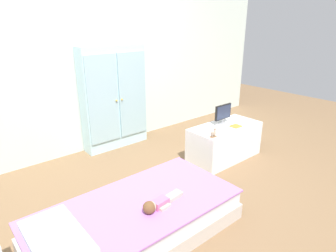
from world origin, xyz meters
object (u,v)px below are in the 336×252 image
bed (137,220)px  wardrobe (114,98)px  doll (156,204)px  book_orange (236,126)px  tv_stand (224,142)px  rocking_horse_toy (214,133)px  tv_monitor (223,113)px

bed → wardrobe: 1.91m
doll → book_orange: 1.67m
bed → book_orange: 1.75m
tv_stand → book_orange: 0.25m
rocking_horse_toy → book_orange: size_ratio=0.86×
tv_monitor → rocking_horse_toy: 0.48m
wardrobe → tv_monitor: wardrobe is taller
rocking_horse_toy → book_orange: bearing=6.2°
tv_monitor → tv_stand: bearing=-111.2°
tv_monitor → book_orange: tv_monitor is taller
tv_monitor → book_orange: (0.04, -0.17, -0.13)m
wardrobe → tv_monitor: bearing=-52.6°
tv_monitor → book_orange: bearing=-76.8°
wardrobe → tv_stand: size_ratio=1.45×
doll → wardrobe: size_ratio=0.29×
bed → wardrobe: wardrobe is taller
rocking_horse_toy → tv_monitor: bearing=28.2°
doll → tv_stand: bearing=21.2°
wardrobe → book_orange: bearing=-55.2°
doll → tv_monitor: size_ratio=1.48×
tv_stand → tv_monitor: (0.03, 0.07, 0.35)m
bed → doll: doll is taller
book_orange → tv_stand: bearing=125.2°
doll → wardrobe: bearing=68.7°
bed → doll: (0.09, -0.13, 0.18)m
wardrobe → book_orange: 1.59m
wardrobe → rocking_horse_toy: wardrobe is taller
doll → tv_stand: 1.64m
tv_stand → doll: bearing=-158.8°
bed → rocking_horse_toy: size_ratio=15.74×
tv_stand → tv_monitor: 0.36m
book_orange → wardrobe: bearing=124.8°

